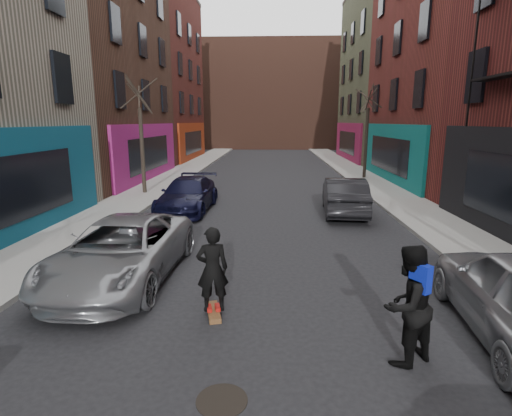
# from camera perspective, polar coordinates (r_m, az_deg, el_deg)

# --- Properties ---
(sidewalk_left) EXTENTS (2.50, 84.00, 0.13)m
(sidewalk_left) POSITION_cam_1_polar(r_m,az_deg,el_deg) (32.65, -9.26, 5.80)
(sidewalk_left) COLOR gray
(sidewalk_left) RESTS_ON ground
(sidewalk_right) EXTENTS (2.50, 84.00, 0.13)m
(sidewalk_right) POSITION_cam_1_polar(r_m,az_deg,el_deg) (32.53, 12.97, 5.63)
(sidewalk_right) COLOR gray
(sidewalk_right) RESTS_ON ground
(building_far) EXTENTS (40.00, 10.00, 14.00)m
(building_far) POSITION_cam_1_polar(r_m,az_deg,el_deg) (57.87, 2.16, 15.60)
(building_far) COLOR #47281E
(building_far) RESTS_ON ground
(tree_left_far) EXTENTS (2.00, 2.00, 6.50)m
(tree_left_far) POSITION_cam_1_polar(r_m,az_deg,el_deg) (20.82, -16.12, 11.03)
(tree_left_far) COLOR black
(tree_left_far) RESTS_ON sidewalk_left
(tree_right_far) EXTENTS (2.00, 2.00, 6.80)m
(tree_right_far) POSITION_cam_1_polar(r_m,az_deg,el_deg) (26.44, 15.59, 11.56)
(tree_right_far) COLOR black
(tree_right_far) RESTS_ON sidewalk_right
(parked_left_far) EXTENTS (2.54, 5.24, 1.44)m
(parked_left_far) POSITION_cam_1_polar(r_m,az_deg,el_deg) (9.89, -18.61, -5.76)
(parked_left_far) COLOR gray
(parked_left_far) RESTS_ON ground
(parked_left_end) EXTENTS (2.09, 4.80, 1.37)m
(parked_left_end) POSITION_cam_1_polar(r_m,az_deg,el_deg) (16.80, -9.70, 1.89)
(parked_left_end) COLOR black
(parked_left_end) RESTS_ON ground
(parked_right_end) EXTENTS (1.91, 4.58, 1.47)m
(parked_right_end) POSITION_cam_1_polar(r_m,az_deg,el_deg) (16.47, 12.47, 1.74)
(parked_right_end) COLOR black
(parked_right_end) RESTS_ON ground
(skateboard) EXTENTS (0.40, 0.83, 0.10)m
(skateboard) POSITION_cam_1_polar(r_m,az_deg,el_deg) (8.05, -6.09, -14.55)
(skateboard) COLOR brown
(skateboard) RESTS_ON ground
(skateboarder) EXTENTS (0.68, 0.53, 1.66)m
(skateboarder) POSITION_cam_1_polar(r_m,az_deg,el_deg) (7.69, -6.25, -8.69)
(skateboarder) COLOR black
(skateboarder) RESTS_ON skateboard
(pedestrian) EXTENTS (1.16, 1.11, 1.89)m
(pedestrian) POSITION_cam_1_polar(r_m,az_deg,el_deg) (6.63, 20.83, -12.79)
(pedestrian) COLOR black
(pedestrian) RESTS_ON ground
(manhole) EXTENTS (0.77, 0.77, 0.01)m
(manhole) POSITION_cam_1_polar(r_m,az_deg,el_deg) (5.96, -4.90, -25.72)
(manhole) COLOR black
(manhole) RESTS_ON ground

